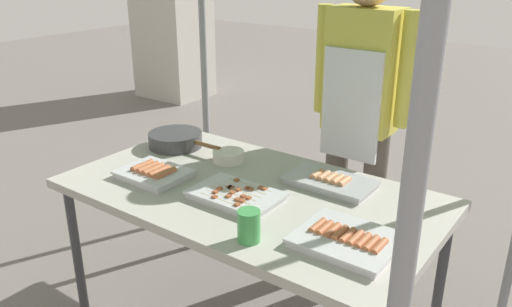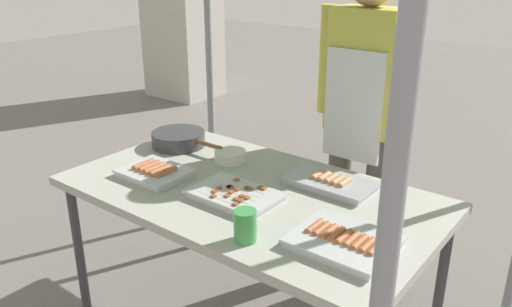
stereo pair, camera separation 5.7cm
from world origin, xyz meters
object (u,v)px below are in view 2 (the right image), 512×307
at_px(cooking_wok, 179,138).
at_px(tray_meat_skewers, 235,195).
at_px(stall_table, 249,200).
at_px(tray_grilled_sausages, 155,172).
at_px(drink_cup_near_edge, 245,226).
at_px(tray_pork_links, 344,241).
at_px(neighbor_stall_left, 182,9).
at_px(vendor_woman, 363,101).
at_px(condiment_bowl, 230,156).
at_px(tray_spring_rolls, 331,182).

bearing_deg(cooking_wok, tray_meat_skewers, -25.30).
bearing_deg(stall_table, tray_meat_skewers, -84.20).
height_order(stall_table, tray_grilled_sausages, tray_grilled_sausages).
xyz_separation_m(cooking_wok, drink_cup_near_edge, (0.87, -0.53, 0.02)).
relative_size(stall_table, tray_pork_links, 4.66).
relative_size(tray_pork_links, neighbor_stall_left, 0.17).
distance_m(drink_cup_near_edge, neighbor_stall_left, 4.87).
bearing_deg(vendor_woman, stall_table, 77.94).
height_order(tray_meat_skewers, cooking_wok, cooking_wok).
bearing_deg(tray_pork_links, tray_grilled_sausages, 179.80).
height_order(condiment_bowl, drink_cup_near_edge, drink_cup_near_edge).
bearing_deg(condiment_bowl, tray_spring_rolls, 4.72).
relative_size(tray_grilled_sausages, tray_meat_skewers, 0.82).
distance_m(stall_table, tray_grilled_sausages, 0.46).
distance_m(tray_spring_rolls, vendor_woman, 0.55).
xyz_separation_m(tray_spring_rolls, drink_cup_near_edge, (-0.01, -0.57, 0.04)).
bearing_deg(stall_table, neighbor_stall_left, 138.85).
bearing_deg(cooking_wok, tray_grilled_sausages, -60.16).
bearing_deg(drink_cup_near_edge, cooking_wok, 148.77).
bearing_deg(condiment_bowl, tray_grilled_sausages, -113.61).
relative_size(cooking_wok, drink_cup_near_edge, 3.73).
xyz_separation_m(tray_meat_skewers, drink_cup_near_edge, (0.24, -0.23, 0.04)).
relative_size(stall_table, tray_spring_rolls, 4.24).
distance_m(tray_meat_skewers, tray_spring_rolls, 0.43).
height_order(stall_table, tray_meat_skewers, tray_meat_skewers).
relative_size(tray_pork_links, cooking_wok, 0.79).
bearing_deg(tray_pork_links, tray_meat_skewers, 174.74).
distance_m(tray_grilled_sausages, neighbor_stall_left, 4.27).
relative_size(tray_meat_skewers, tray_spring_rolls, 0.97).
bearing_deg(stall_table, tray_grilled_sausages, -160.54).
distance_m(tray_pork_links, vendor_woman, 0.99).
distance_m(stall_table, drink_cup_near_edge, 0.43).
height_order(tray_meat_skewers, tray_spring_rolls, tray_spring_rolls).
bearing_deg(tray_grilled_sausages, vendor_woman, 56.42).
xyz_separation_m(tray_pork_links, cooking_wok, (-1.16, 0.35, 0.02)).
bearing_deg(cooking_wok, tray_pork_links, -16.66).
distance_m(condiment_bowl, vendor_woman, 0.71).
relative_size(tray_meat_skewers, condiment_bowl, 2.41).
bearing_deg(tray_grilled_sausages, cooking_wok, 119.84).
relative_size(stall_table, tray_meat_skewers, 4.38).
relative_size(cooking_wok, neighbor_stall_left, 0.21).
height_order(tray_grilled_sausages, cooking_wok, cooking_wok).
height_order(cooking_wok, condiment_bowl, cooking_wok).
height_order(stall_table, condiment_bowl, condiment_bowl).
bearing_deg(tray_grilled_sausages, condiment_bowl, 66.39).
height_order(vendor_woman, neighbor_stall_left, neighbor_stall_left).
bearing_deg(drink_cup_near_edge, neighbor_stall_left, 137.83).
relative_size(tray_meat_skewers, cooking_wok, 0.84).
height_order(tray_spring_rolls, cooking_wok, cooking_wok).
height_order(tray_spring_rolls, condiment_bowl, condiment_bowl).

